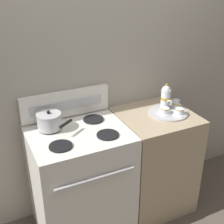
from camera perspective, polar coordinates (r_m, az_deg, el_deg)
ground_plane at (r=3.04m, az=0.61°, el=-17.95°), size 6.00×6.00×0.00m
wall_back at (r=2.69m, az=-2.41°, el=3.90°), size 6.00×0.05×2.20m
stove at (r=2.64m, az=-5.67°, el=-12.57°), size 0.75×0.64×0.95m
control_panel at (r=2.56m, az=-8.47°, el=1.48°), size 0.74×0.05×0.22m
side_counter at (r=2.89m, az=7.54°, el=-8.81°), size 0.62×0.61×0.94m
saucepan at (r=2.41m, az=-11.37°, el=-1.60°), size 0.25×0.27×0.15m
serving_tray at (r=2.69m, az=10.22°, el=-0.08°), size 0.33×0.33×0.01m
teapot at (r=2.70m, az=9.81°, el=2.70°), size 0.08×0.13×0.23m
teacup_left at (r=2.65m, az=12.23°, el=0.10°), size 0.11×0.11×0.05m
teacup_right at (r=2.64m, az=9.61°, el=0.20°), size 0.11×0.11×0.05m
creamer_jug at (r=2.77m, az=11.59°, el=1.54°), size 0.07×0.07×0.07m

